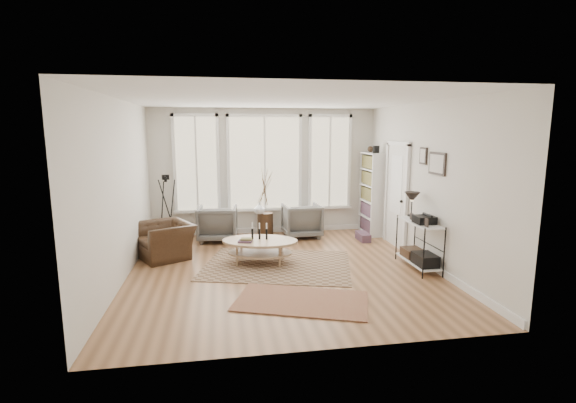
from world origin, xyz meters
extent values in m
plane|color=#9E6D46|center=(0.00, 0.00, 0.00)|extent=(5.50, 5.50, 0.00)
plane|color=white|center=(0.00, 0.00, 2.90)|extent=(5.50, 5.50, 0.00)
cube|color=silver|center=(0.00, 2.75, 1.45)|extent=(5.20, 0.04, 2.90)
cube|color=silver|center=(0.00, -2.75, 1.45)|extent=(5.20, 0.04, 2.90)
cube|color=silver|center=(-2.60, 0.00, 1.45)|extent=(0.04, 5.50, 2.90)
cube|color=silver|center=(2.60, 0.00, 1.45)|extent=(0.04, 5.50, 2.90)
cube|color=white|center=(0.00, 2.74, 0.06)|extent=(5.10, 0.04, 0.12)
cube|color=white|center=(2.58, 0.00, 0.06)|extent=(0.03, 5.40, 0.12)
cube|color=#D3C386|center=(0.00, 2.73, 1.65)|extent=(1.60, 0.03, 2.10)
cube|color=#D3C386|center=(-1.55, 2.73, 1.65)|extent=(0.90, 0.03, 2.10)
cube|color=#D3C386|center=(1.55, 2.73, 1.65)|extent=(0.90, 0.03, 2.10)
cube|color=white|center=(0.00, 2.71, 1.65)|extent=(1.74, 0.06, 2.24)
cube|color=white|center=(-1.55, 2.71, 1.65)|extent=(1.04, 0.06, 2.24)
cube|color=white|center=(1.55, 2.71, 1.65)|extent=(1.04, 0.06, 2.24)
cube|color=white|center=(0.00, 2.69, 0.57)|extent=(4.10, 0.12, 0.06)
cube|color=silver|center=(2.58, 1.15, 1.05)|extent=(0.04, 0.88, 2.10)
cube|color=white|center=(2.56, 1.15, 1.30)|extent=(0.01, 0.55, 1.20)
cube|color=white|center=(2.56, 0.66, 1.05)|extent=(0.06, 0.08, 2.18)
cube|color=white|center=(2.56, 1.64, 1.05)|extent=(0.06, 0.08, 2.18)
cube|color=white|center=(2.56, 1.15, 2.14)|extent=(0.06, 1.06, 0.08)
sphere|color=black|center=(2.53, 0.82, 1.00)|extent=(0.06, 0.06, 0.06)
cube|color=white|center=(2.43, 1.81, 0.95)|extent=(0.30, 0.03, 1.90)
cube|color=white|center=(2.43, 2.63, 0.95)|extent=(0.30, 0.03, 1.90)
cube|color=white|center=(2.58, 2.23, 0.95)|extent=(0.02, 0.85, 1.90)
cube|color=white|center=(2.43, 2.23, 0.95)|extent=(0.30, 0.81, 1.90)
cube|color=maroon|center=(2.43, 2.23, 0.95)|extent=(0.24, 0.75, 1.76)
cube|color=black|center=(2.43, 2.02, 1.98)|extent=(0.12, 0.10, 0.16)
sphere|color=#392517|center=(2.43, 2.38, 1.97)|extent=(0.14, 0.14, 0.14)
cube|color=white|center=(2.38, -0.30, 0.12)|extent=(0.37, 1.07, 0.03)
cube|color=white|center=(2.38, -0.30, 0.82)|extent=(0.37, 1.07, 0.02)
cylinder|color=black|center=(2.20, -0.83, 0.42)|extent=(0.02, 0.02, 0.85)
cylinder|color=black|center=(2.56, -0.83, 0.42)|extent=(0.02, 0.02, 0.85)
cylinder|color=black|center=(2.20, 0.23, 0.42)|extent=(0.02, 0.02, 0.85)
cylinder|color=black|center=(2.56, 0.23, 0.42)|extent=(0.02, 0.02, 0.85)
cylinder|color=black|center=(2.38, 0.05, 0.88)|extent=(0.14, 0.14, 0.02)
cylinder|color=black|center=(2.38, 0.05, 1.01)|extent=(0.02, 0.02, 0.30)
cone|color=black|center=(2.38, 0.05, 1.21)|extent=(0.28, 0.28, 0.18)
cube|color=black|center=(2.38, -0.45, 0.91)|extent=(0.32, 0.30, 0.13)
cube|color=black|center=(2.38, -0.55, 0.23)|extent=(0.32, 0.45, 0.20)
cube|color=#392517|center=(2.38, -0.08, 0.21)|extent=(0.32, 0.40, 0.16)
cube|color=black|center=(2.28, -0.72, 0.91)|extent=(0.02, 0.10, 0.14)
cube|color=black|center=(2.28, -0.18, 0.91)|extent=(0.02, 0.10, 0.12)
cube|color=black|center=(2.58, -0.40, 1.85)|extent=(0.03, 0.52, 0.38)
cube|color=silver|center=(2.56, -0.40, 1.85)|extent=(0.01, 0.44, 0.30)
cube|color=black|center=(2.58, 0.10, 1.95)|extent=(0.03, 0.24, 0.30)
cube|color=silver|center=(2.56, 0.10, 1.95)|extent=(0.01, 0.18, 0.24)
cube|color=brown|center=(-0.05, 0.24, 0.01)|extent=(2.99, 2.53, 0.01)
cube|color=maroon|center=(0.06, -1.41, 0.01)|extent=(2.09, 1.60, 0.01)
ellipsoid|color=tan|center=(-0.35, 0.42, 0.20)|extent=(1.32, 0.99, 0.03)
ellipsoid|color=tan|center=(-0.35, 0.42, 0.41)|extent=(1.54, 1.16, 0.04)
cylinder|color=tan|center=(-0.73, 0.21, 0.20)|extent=(0.04, 0.04, 0.39)
cylinder|color=tan|center=(0.03, 0.21, 0.20)|extent=(0.04, 0.04, 0.39)
cylinder|color=tan|center=(-0.73, 0.64, 0.20)|extent=(0.04, 0.04, 0.39)
cylinder|color=tan|center=(0.03, 0.64, 0.20)|extent=(0.04, 0.04, 0.39)
cylinder|color=black|center=(-0.48, 0.48, 0.53)|extent=(0.04, 0.04, 0.20)
cylinder|color=black|center=(-0.35, 0.48, 0.53)|extent=(0.04, 0.04, 0.20)
cylinder|color=black|center=(-0.22, 0.48, 0.53)|extent=(0.04, 0.04, 0.20)
cube|color=#38512E|center=(-0.61, 0.33, 0.47)|extent=(0.24, 0.17, 0.07)
imported|color=#63625E|center=(-1.11, 2.16, 0.39)|extent=(0.90, 0.92, 0.78)
imported|color=#63625E|center=(0.77, 2.19, 0.38)|extent=(0.84, 0.87, 0.76)
cylinder|color=#392517|center=(-0.04, 2.40, 0.27)|extent=(0.36, 0.36, 0.54)
imported|color=silver|center=(-0.18, 2.31, 0.67)|extent=(0.27, 0.27, 0.26)
imported|color=#392517|center=(-2.10, 1.08, 0.33)|extent=(1.33, 1.28, 0.67)
cylinder|color=black|center=(-2.19, 2.30, 1.34)|extent=(0.06, 0.06, 0.06)
cube|color=black|center=(-2.19, 2.30, 1.41)|extent=(0.17, 0.14, 0.10)
cylinder|color=black|center=(-2.19, 2.21, 1.41)|extent=(0.06, 0.08, 0.06)
cube|color=maroon|center=(2.05, 1.73, 0.09)|extent=(0.22, 0.28, 0.18)
cube|color=maroon|center=(2.05, 1.52, 0.09)|extent=(0.21, 0.27, 0.17)
camera|label=1|loc=(-1.03, -6.91, 2.41)|focal=26.00mm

